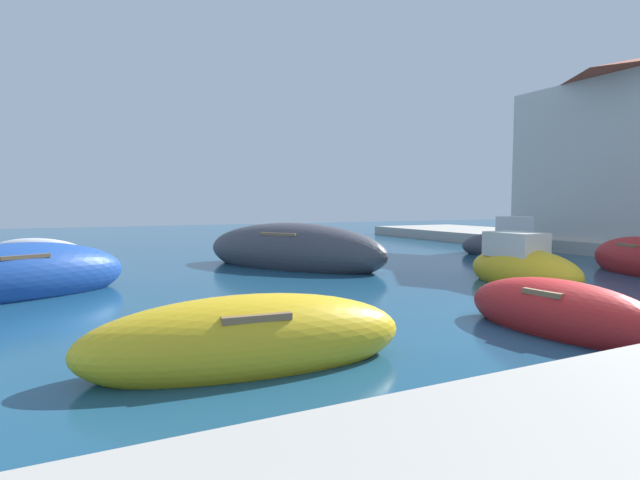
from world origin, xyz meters
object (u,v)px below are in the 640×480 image
(moored_boat_0, at_px, (16,277))
(moored_boat_2, at_px, (292,251))
(moored_boat_1, at_px, (36,256))
(moored_boat_5, at_px, (522,268))
(moored_boat_3, at_px, (249,341))
(moored_boat_7, at_px, (507,243))
(moored_boat_8, at_px, (559,313))

(moored_boat_0, distance_m, moored_boat_2, 7.46)
(moored_boat_1, height_order, moored_boat_5, moored_boat_5)
(moored_boat_2, height_order, moored_boat_3, moored_boat_2)
(moored_boat_7, bearing_deg, moored_boat_3, 77.16)
(moored_boat_2, distance_m, moored_boat_8, 9.08)
(moored_boat_5, bearing_deg, moored_boat_7, 135.08)
(moored_boat_8, bearing_deg, moored_boat_1, 26.44)
(moored_boat_0, distance_m, moored_boat_1, 5.87)
(moored_boat_8, bearing_deg, moored_boat_2, -0.70)
(moored_boat_8, bearing_deg, moored_boat_7, -47.65)
(moored_boat_1, height_order, moored_boat_2, moored_boat_2)
(moored_boat_0, relative_size, moored_boat_2, 0.75)
(moored_boat_0, xyz_separation_m, moored_boat_3, (3.02, -6.54, -0.10))
(moored_boat_2, xyz_separation_m, moored_boat_3, (-4.17, -8.50, -0.18))
(moored_boat_0, xyz_separation_m, moored_boat_8, (7.81, -7.10, -0.12))
(moored_boat_0, distance_m, moored_boat_7, 16.13)
(moored_boat_1, relative_size, moored_boat_7, 1.18)
(moored_boat_0, relative_size, moored_boat_8, 1.49)
(moored_boat_1, height_order, moored_boat_8, moored_boat_1)
(moored_boat_1, xyz_separation_m, moored_boat_5, (10.93, -9.44, 0.09))
(moored_boat_2, distance_m, moored_boat_3, 9.47)
(moored_boat_2, height_order, moored_boat_8, moored_boat_2)
(moored_boat_0, height_order, moored_boat_5, moored_boat_5)
(moored_boat_2, bearing_deg, moored_boat_3, 121.73)
(moored_boat_7, xyz_separation_m, moored_boat_8, (-8.23, -8.80, -0.14))
(moored_boat_7, bearing_deg, moored_boat_1, 30.28)
(moored_boat_3, xyz_separation_m, moored_boat_5, (7.92, 2.96, 0.09))
(moored_boat_7, distance_m, moored_boat_8, 12.05)
(moored_boat_2, bearing_deg, moored_boat_7, -123.78)
(moored_boat_1, xyz_separation_m, moored_boat_3, (3.01, -12.40, 0.00))
(moored_boat_1, xyz_separation_m, moored_boat_2, (7.18, -3.91, 0.18))
(moored_boat_1, bearing_deg, moored_boat_0, 128.96)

